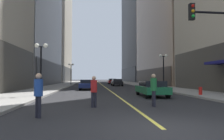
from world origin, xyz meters
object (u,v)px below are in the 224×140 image
car_navy (87,84)px  car_black (117,82)px  car_red (112,81)px  pedestrian_in_green_parka (154,87)px  street_lamp_left_far (71,69)px  street_lamp_right_mid (163,64)px  pedestrian_in_red_jacket (94,89)px  pedestrian_in_blue_hoodie (38,92)px  fire_hydrant_right (200,92)px  street_lamp_left_near (41,57)px  car_green (152,88)px

car_navy → car_black: size_ratio=0.99×
car_red → pedestrian_in_green_parka: size_ratio=2.33×
car_navy → street_lamp_left_far: size_ratio=1.01×
street_lamp_left_far → street_lamp_right_mid: bearing=-52.4°
pedestrian_in_red_jacket → pedestrian_in_blue_hoodie: pedestrian_in_blue_hoodie is taller
car_black → fire_hydrant_right: (4.33, -20.81, -0.32)m
car_red → street_lamp_right_mid: 24.56m
car_navy → pedestrian_in_green_parka: 15.55m
car_red → pedestrian_in_red_jacket: pedestrian_in_red_jacket is taller
street_lamp_left_near → pedestrian_in_red_jacket: bearing=-53.4°
car_red → street_lamp_left_far: street_lamp_left_far is taller
car_black → pedestrian_in_red_jacket: 26.01m
car_black → street_lamp_left_far: (-8.97, 2.64, 2.54)m
car_red → street_lamp_left_near: bearing=-107.1°
street_lamp_left_near → pedestrian_in_green_parka: bearing=-37.7°
pedestrian_in_blue_hoodie → pedestrian_in_red_jacket: bearing=46.4°
pedestrian_in_red_jacket → street_lamp_left_near: (-4.29, 5.77, 2.28)m
street_lamp_left_far → car_black: bearing=-16.4°
pedestrian_in_green_parka → car_red: bearing=87.4°
pedestrian_in_red_jacket → street_lamp_right_mid: bearing=53.8°
street_lamp_left_far → street_lamp_left_near: bearing=-90.0°
car_navy → street_lamp_left_near: street_lamp_left_near is taller
car_navy → fire_hydrant_right: size_ratio=5.57×
car_black → car_red: 10.19m
car_red → pedestrian_in_blue_hoodie: 38.79m
car_navy → street_lamp_right_mid: size_ratio=1.01×
pedestrian_in_red_jacket → street_lamp_left_far: size_ratio=0.38×
car_navy → street_lamp_left_far: street_lamp_left_far is taller
pedestrian_in_red_jacket → car_navy: bearing=92.8°
street_lamp_left_near → car_red: bearing=72.9°
car_green → car_black: 20.36m
car_green → car_navy: same height
car_green → car_navy: size_ratio=0.95×
street_lamp_right_mid → fire_hydrant_right: street_lamp_right_mid is taller
fire_hydrant_right → car_red: bearing=97.5°
car_black → pedestrian_in_red_jacket: pedestrian_in_red_jacket is taller
car_red → car_green: bearing=-90.0°
car_black → street_lamp_left_far: bearing=163.6°
car_black → fire_hydrant_right: size_ratio=5.62×
car_red → pedestrian_in_red_jacket: size_ratio=2.50×
street_lamp_right_mid → car_navy: bearing=160.2°
car_navy → street_lamp_right_mid: street_lamp_right_mid is taller
pedestrian_in_green_parka → street_lamp_left_far: (-7.58, 28.31, 2.20)m
street_lamp_left_far → street_lamp_right_mid: same height
car_black → pedestrian_in_red_jacket: size_ratio=2.67×
pedestrian_in_blue_hoodie → fire_hydrant_right: bearing=32.3°
car_red → street_lamp_left_near: street_lamp_left_near is taller
fire_hydrant_right → pedestrian_in_red_jacket: bearing=-152.1°
pedestrian_in_red_jacket → street_lamp_left_near: size_ratio=0.38×
car_red → fire_hydrant_right: bearing=-82.5°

